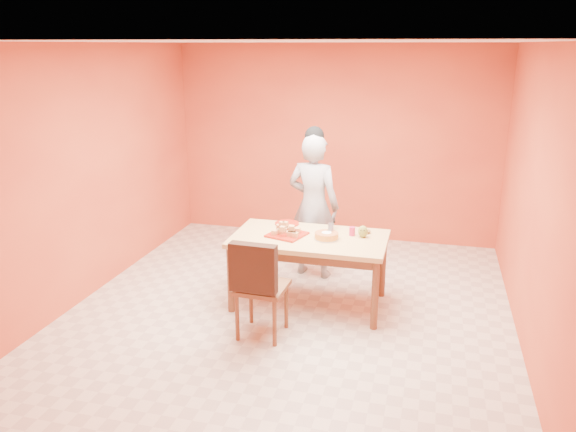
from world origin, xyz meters
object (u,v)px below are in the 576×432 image
(red_dinner_plate, at_px, (287,223))
(checker_tin, at_px, (366,232))
(egg_ornament, at_px, (363,232))
(person, at_px, (313,206))
(pastry_platter, at_px, (287,235))
(sponge_cake, at_px, (327,235))
(magenta_glass, at_px, (352,231))
(dining_table, at_px, (309,245))
(dining_chair, at_px, (261,285))

(red_dinner_plate, xyz_separation_m, checker_tin, (0.89, -0.09, 0.01))
(red_dinner_plate, bearing_deg, checker_tin, -5.59)
(egg_ornament, distance_m, checker_tin, 0.15)
(person, xyz_separation_m, pastry_platter, (-0.10, -0.83, -0.09))
(red_dinner_plate, height_order, sponge_cake, sponge_cake)
(sponge_cake, relative_size, egg_ornament, 1.94)
(pastry_platter, relative_size, egg_ornament, 2.77)
(egg_ornament, distance_m, magenta_glass, 0.12)
(pastry_platter, bearing_deg, dining_table, 5.36)
(checker_tin, bearing_deg, person, 141.73)
(pastry_platter, bearing_deg, checker_tin, 19.85)
(red_dinner_plate, xyz_separation_m, magenta_glass, (0.76, -0.20, 0.04))
(sponge_cake, bearing_deg, egg_ornament, 23.04)
(dining_table, relative_size, sponge_cake, 6.54)
(dining_table, relative_size, checker_tin, 16.19)
(dining_chair, bearing_deg, egg_ornament, 49.88)
(pastry_platter, xyz_separation_m, magenta_glass, (0.66, 0.18, 0.03))
(dining_table, xyz_separation_m, person, (-0.13, 0.80, 0.19))
(magenta_glass, bearing_deg, checker_tin, 40.06)
(sponge_cake, bearing_deg, person, 110.87)
(person, height_order, egg_ornament, person)
(pastry_platter, bearing_deg, sponge_cake, -1.08)
(dining_table, xyz_separation_m, checker_tin, (0.55, 0.26, 0.11))
(checker_tin, bearing_deg, red_dinner_plate, 174.41)
(pastry_platter, xyz_separation_m, egg_ornament, (0.78, 0.14, 0.05))
(person, distance_m, red_dinner_plate, 0.51)
(sponge_cake, bearing_deg, red_dinner_plate, 143.83)
(red_dinner_plate, relative_size, magenta_glass, 2.94)
(pastry_platter, relative_size, checker_tin, 3.54)
(egg_ornament, height_order, magenta_glass, egg_ornament)
(pastry_platter, distance_m, egg_ornament, 0.79)
(red_dinner_plate, bearing_deg, dining_chair, -87.53)
(dining_chair, height_order, red_dinner_plate, dining_chair)
(person, distance_m, egg_ornament, 0.96)
(sponge_cake, distance_m, magenta_glass, 0.30)
(dining_chair, relative_size, pastry_platter, 2.84)
(person, bearing_deg, dining_chair, 94.59)
(dining_table, distance_m, red_dinner_plate, 0.49)
(dining_chair, relative_size, magenta_glass, 10.99)
(sponge_cake, bearing_deg, magenta_glass, 37.70)
(red_dinner_plate, relative_size, sponge_cake, 1.09)
(person, bearing_deg, dining_table, 109.43)
(magenta_glass, height_order, checker_tin, magenta_glass)
(person, bearing_deg, sponge_cake, 120.95)
(dining_table, bearing_deg, dining_chair, -109.98)
(dining_table, xyz_separation_m, sponge_cake, (0.19, -0.03, 0.13))
(dining_table, height_order, pastry_platter, pastry_platter)
(sponge_cake, xyz_separation_m, checker_tin, (0.37, 0.29, -0.02))
(dining_table, xyz_separation_m, magenta_glass, (0.42, 0.15, 0.14))
(dining_chair, height_order, person, person)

